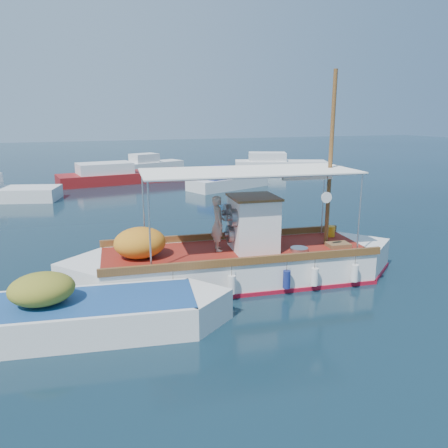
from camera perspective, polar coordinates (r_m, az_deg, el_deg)
name	(u,v)px	position (r m, az deg, el deg)	size (l,w,h in m)	color
ground	(245,272)	(14.79, 2.77, -6.22)	(160.00, 160.00, 0.00)	black
fishing_caique	(234,263)	(13.85, 1.35, -5.07)	(10.90, 3.96, 6.69)	white
dinghy	(82,317)	(11.30, -18.05, -11.53)	(7.22, 2.88, 1.79)	white
bg_boat_n	(121,176)	(34.94, -13.37, 6.08)	(10.19, 4.07, 1.80)	maroon
bg_boat_ne	(226,182)	(31.29, 0.29, 5.56)	(6.41, 4.18, 1.80)	silver
bg_boat_e	(278,164)	(43.04, 7.02, 7.79)	(9.11, 5.68, 1.80)	silver
bg_boat_far_n	(151,165)	(42.37, -9.53, 7.60)	(6.24, 3.98, 1.80)	silver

